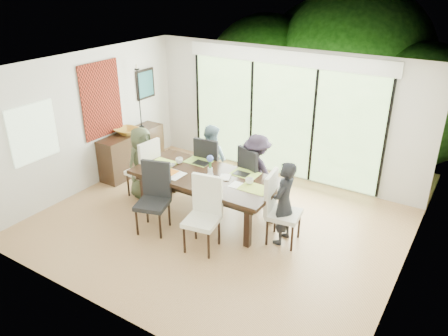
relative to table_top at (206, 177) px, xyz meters
The scene contains 62 objects.
floor 0.87m from the table_top, 28.96° to the right, with size 6.00×5.00×0.01m, color #8F6039.
ceiling 1.95m from the table_top, 28.96° to the right, with size 6.00×5.00×0.01m, color white.
wall_back 2.42m from the table_top, 82.26° to the left, with size 6.00×0.02×2.70m, color beige.
wall_front 2.76m from the table_top, 83.27° to the right, with size 6.00×0.02×2.70m, color silver.
wall_left 2.76m from the table_top, behind, with size 0.02×5.00×2.70m, color beige.
wall_right 3.38m from the table_top, ahead, with size 0.02×5.00×2.70m, color white.
glass_doors 2.35m from the table_top, 82.13° to the left, with size 4.20×0.02×2.30m, color #598C3F.
blinds_header 2.87m from the table_top, 82.10° to the left, with size 4.40×0.06×0.28m, color white.
mullion_a 2.93m from the table_top, 127.97° to the left, with size 0.05×0.04×2.30m, color black.
mullion_b 2.35m from the table_top, 99.51° to the left, with size 0.05×0.04×2.30m, color black.
mullion_c 2.54m from the table_top, 66.00° to the left, with size 0.05×0.04×2.30m, color black.
mullion_d 3.35m from the table_top, 43.38° to the left, with size 0.05×0.04×2.30m, color black.
side_window 3.07m from the table_top, 152.59° to the right, with size 0.02×0.90×1.00m, color #8CAD7F.
deck 3.35m from the table_top, 84.38° to the left, with size 6.00×1.80×0.10m, color brown.
rail_top 4.04m from the table_top, 85.49° to the left, with size 6.00×0.08×0.06m, color brown.
foliage_left 5.28m from the table_top, 106.44° to the left, with size 3.20×3.20×3.20m, color #14380F.
foliage_mid 5.76m from the table_top, 82.73° to the left, with size 4.00×4.00×4.00m, color #14380F.
foliage_right 5.46m from the table_top, 62.45° to the left, with size 2.80×2.80×2.80m, color #14380F.
foliage_far 6.39m from the table_top, 92.56° to the left, with size 3.60×3.60×3.60m, color #14380F.
table_top is the anchor object (origin of this frame).
table_apron 0.10m from the table_top, 26.57° to the right, with size 2.40×0.98×0.11m, color black.
table_leg_fl 1.23m from the table_top, 158.29° to the right, with size 0.10×0.10×0.75m, color black.
table_leg_fr 1.23m from the table_top, 21.71° to the right, with size 0.10×0.10×0.75m, color black.
table_leg_bl 1.23m from the table_top, 158.29° to the left, with size 0.10×0.10×0.75m, color black.
table_leg_br 1.23m from the table_top, 21.71° to the left, with size 0.10×0.10×0.75m, color black.
chair_left_end 1.51m from the table_top, behind, with size 0.50×0.50×1.20m, color silver, non-canonical shape.
chair_right_end 1.51m from the table_top, ahead, with size 0.50×0.50×1.20m, color beige, non-canonical shape.
chair_far_left 0.98m from the table_top, 117.90° to the left, with size 0.50×0.50×1.20m, color black, non-canonical shape.
chair_far_right 1.03m from the table_top, 57.09° to the left, with size 0.50×0.50×1.20m, color black, non-canonical shape.
chair_near_left 1.02m from the table_top, 119.89° to the right, with size 0.50×0.50×1.20m, color black, non-canonical shape.
chair_near_right 1.02m from the table_top, 60.11° to the right, with size 0.50×0.50×1.20m, color white, non-canonical shape.
person_left_end 1.48m from the table_top, behind, with size 0.66×0.41×1.40m, color #404830.
person_right_end 1.48m from the table_top, ahead, with size 0.66×0.41×1.40m, color black.
person_far_left 0.95m from the table_top, 118.47° to the left, with size 0.66×0.41×1.40m, color gray.
person_far_right 1.00m from the table_top, 56.47° to the left, with size 0.66×0.41×1.40m, color #261D2C.
placemat_left 0.95m from the table_top, behind, with size 0.48×0.35×0.01m, color #A7C145.
placemat_right 0.95m from the table_top, ahead, with size 0.48×0.35×0.01m, color #98AD3D.
placemat_far_l 0.60m from the table_top, 138.37° to the left, with size 0.48×0.35×0.01m, color olive.
placemat_far_r 0.68m from the table_top, 36.03° to the left, with size 0.48×0.35×0.01m, color #9DC345.
placemat_paper 0.63m from the table_top, 151.39° to the right, with size 0.48×0.35×0.01m, color white.
tablet_far_l 0.50m from the table_top, 135.00° to the left, with size 0.28×0.20×0.01m, color black.
tablet_far_r 0.61m from the table_top, 34.99° to the left, with size 0.26×0.19×0.01m, color black.
papers 0.70m from the table_top, ahead, with size 0.33×0.24×0.00m, color white.
platter_base 0.63m from the table_top, 151.39° to the right, with size 0.28×0.28×0.03m, color white.
platter_snacks 0.63m from the table_top, 151.39° to the right, with size 0.22×0.22×0.02m, color orange.
vase 0.12m from the table_top, 45.00° to the left, with size 0.09×0.09×0.13m, color silver.
hyacinth_stems 0.24m from the table_top, 45.00° to the left, with size 0.04×0.04×0.17m, color #337226.
hyacinth_blooms 0.34m from the table_top, 45.00° to the left, with size 0.12×0.12×0.12m, color #4E64C5.
laptop 0.86m from the table_top, behind, with size 0.36×0.23×0.03m, color silver.
cup_a 0.72m from the table_top, 167.91° to the left, with size 0.14×0.14×0.10m, color white.
cup_b 0.20m from the table_top, 33.69° to the right, with size 0.11×0.11×0.10m, color white.
cup_c 0.81m from the table_top, ahead, with size 0.14×0.14×0.10m, color white.
book 0.26m from the table_top, 11.31° to the left, with size 0.18×0.24×0.02m, color white.
sideboard 2.57m from the table_top, 163.49° to the left, with size 0.45×1.61×0.90m, color black.
bowl 2.53m from the table_top, 165.67° to the left, with size 0.48×0.48×0.12m, color olive.
candlestick_base 2.67m from the table_top, 156.26° to the left, with size 0.10×0.10×0.04m, color black.
candlestick_shaft 2.78m from the table_top, 156.26° to the left, with size 0.02×0.02×1.25m, color black.
candlestick_pan 3.01m from the table_top, 156.26° to the left, with size 0.10×0.10×0.03m, color black.
candle 3.04m from the table_top, 156.26° to the left, with size 0.04×0.04×0.10m, color silver.
tapestry 2.82m from the table_top, behind, with size 0.02×1.00×1.50m, color maroon.
art_frame 3.21m from the table_top, 150.12° to the left, with size 0.03×0.55×0.65m, color black.
art_canvas 3.19m from the table_top, 149.93° to the left, with size 0.01×0.45×0.55m, color #1B5158.
Camera 1 is at (3.58, -5.42, 4.09)m, focal length 35.00 mm.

